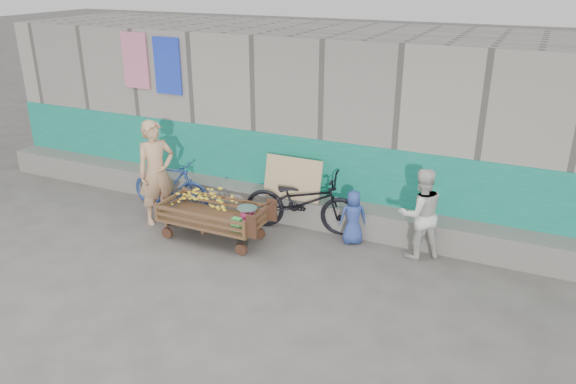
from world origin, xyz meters
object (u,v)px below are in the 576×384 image
at_px(banana_cart, 210,209).
at_px(bicycle_blue, 170,185).
at_px(bench, 187,218).
at_px(bicycle_dark, 302,202).
at_px(vendor_man, 157,173).
at_px(woman, 420,214).
at_px(child, 353,217).

distance_m(banana_cart, bicycle_blue, 1.45).
relative_size(bench, bicycle_dark, 0.47).
bearing_deg(bench, vendor_man, 179.69).
distance_m(bicycle_dark, bicycle_blue, 2.47).
bearing_deg(vendor_man, bench, -59.59).
xyz_separation_m(woman, bicycle_blue, (-4.38, -0.09, -0.24)).
height_order(vendor_man, bicycle_dark, vendor_man).
xyz_separation_m(child, bicycle_dark, (-0.89, 0.08, 0.07)).
distance_m(banana_cart, woman, 3.21).
bearing_deg(bench, banana_cart, -16.79).
distance_m(banana_cart, child, 2.24).
bearing_deg(vendor_man, bicycle_blue, 45.80).
relative_size(banana_cart, vendor_man, 1.01).
height_order(banana_cart, bench, banana_cart).
distance_m(banana_cart, bench, 0.70).
distance_m(bench, woman, 3.77).
bearing_deg(banana_cart, woman, 14.25).
xyz_separation_m(child, bicycle_blue, (-3.36, -0.10, 0.02)).
bearing_deg(child, woman, 149.14).
distance_m(child, bicycle_blue, 3.36).
height_order(banana_cart, vendor_man, vendor_man).
bearing_deg(woman, vendor_man, -26.00).
bearing_deg(woman, banana_cart, -19.97).
distance_m(child, bicycle_dark, 0.90).
relative_size(child, bicycle_blue, 0.57).
relative_size(banana_cart, child, 2.05).
bearing_deg(bicycle_dark, bench, 102.34).
height_order(woman, child, woman).
relative_size(vendor_man, woman, 1.27).
distance_m(vendor_man, child, 3.31).
bearing_deg(child, banana_cart, -9.00).
xyz_separation_m(bench, child, (2.66, 0.63, 0.27)).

